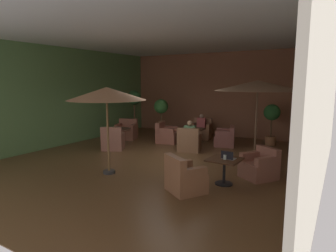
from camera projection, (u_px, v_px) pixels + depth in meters
ground_plane at (159, 161)px, 8.99m from camera, size 9.02×10.34×0.02m
wall_back_brick at (220, 94)px, 13.05m from camera, size 9.02×0.08×3.74m
wall_left_accent at (61, 97)px, 10.98m from camera, size 0.08×10.34×3.74m
wall_right_plain at (328, 108)px, 6.42m from camera, size 0.08×10.34×3.74m
ceiling_slab at (159, 36)px, 8.41m from camera, size 9.02×10.34×0.06m
cafe_table_front_left at (224, 165)px, 6.89m from camera, size 0.77×0.77×0.63m
armchair_front_left_north at (185, 178)px, 6.43m from camera, size 1.03×1.01×0.84m
armchair_front_left_east at (260, 166)px, 7.36m from camera, size 1.03×1.04×0.78m
cafe_table_front_right at (118, 131)px, 11.40m from camera, size 0.76×0.76×0.63m
armchair_front_right_north at (113, 141)px, 10.43m from camera, size 0.99×0.98×0.86m
armchair_front_right_east at (127, 132)px, 12.40m from camera, size 1.02×1.01×0.85m
cafe_table_mid_center at (195, 132)px, 11.31m from camera, size 0.70×0.70×0.63m
armchair_mid_center_north at (201, 131)px, 12.44m from camera, size 0.91×0.86×0.86m
armchair_mid_center_east at (166, 135)px, 11.66m from camera, size 0.96×0.97×0.83m
armchair_mid_center_south at (189, 142)px, 10.21m from camera, size 0.93×0.91×0.86m
armchair_mid_center_west at (225, 138)px, 11.05m from camera, size 0.93×0.96×0.77m
patio_umbrella_tall_red at (258, 86)px, 8.90m from camera, size 2.67×2.67×2.49m
patio_umbrella_center_beige at (107, 94)px, 7.46m from camera, size 2.05×2.05×2.31m
potted_tree_left_corner at (272, 118)px, 11.12m from camera, size 0.62×0.62×1.59m
potted_tree_mid_left at (134, 103)px, 13.21m from camera, size 0.66×0.66×2.05m
potted_tree_mid_right at (161, 113)px, 12.85m from camera, size 0.64×0.64×1.67m
patron_blue_shirt at (201, 123)px, 12.34m from camera, size 0.39×0.30×0.64m
patron_by_window at (190, 131)px, 10.20m from camera, size 0.44×0.35×0.68m
iced_drink_cup at (225, 157)px, 6.81m from camera, size 0.08×0.08×0.11m
open_laptop at (228, 157)px, 6.84m from camera, size 0.33×0.25×0.20m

